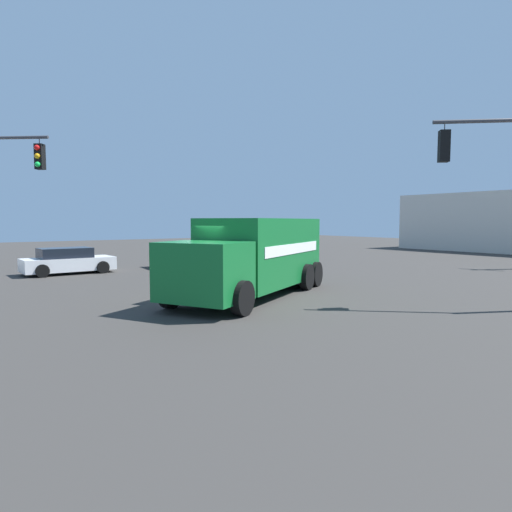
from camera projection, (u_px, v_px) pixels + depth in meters
The scene contains 4 objects.
ground_plane at pixel (224, 298), 15.35m from camera, with size 100.00×100.00×0.00m, color #33302D.
delivery_truck at pixel (254, 255), 15.78m from camera, with size 6.04×8.10×2.74m.
pickup_tan at pixel (198, 254), 26.23m from camera, with size 2.64×5.36×1.38m.
sedan_white at pixel (68, 261), 22.42m from camera, with size 2.20×4.38×1.31m.
Camera 1 is at (13.10, -7.77, 2.65)m, focal length 31.29 mm.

